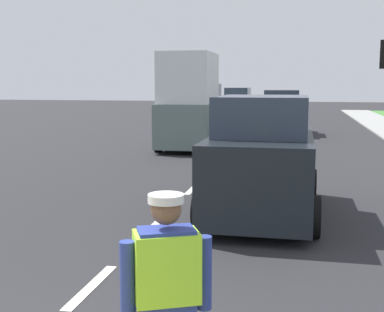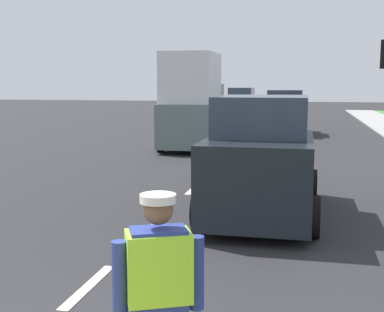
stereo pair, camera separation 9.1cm
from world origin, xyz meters
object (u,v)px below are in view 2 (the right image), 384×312
(car_outgoing_ahead, at_px, (262,160))
(car_outgoing_far, at_px, (285,114))
(car_oncoming_third, at_px, (241,105))
(road_worker, at_px, (162,293))
(delivery_truck, at_px, (194,106))

(car_outgoing_ahead, height_order, car_outgoing_far, car_outgoing_ahead)
(car_oncoming_third, xyz_separation_m, car_outgoing_far, (3.29, -9.11, -0.02))
(road_worker, distance_m, car_oncoming_third, 31.31)
(road_worker, relative_size, car_outgoing_far, 0.42)
(car_outgoing_ahead, bearing_deg, car_oncoming_third, 98.00)
(road_worker, bearing_deg, car_outgoing_ahead, 87.92)
(car_oncoming_third, bearing_deg, delivery_truck, -89.31)
(car_outgoing_ahead, bearing_deg, road_worker, -92.08)
(road_worker, height_order, delivery_truck, delivery_truck)
(car_outgoing_ahead, relative_size, car_outgoing_far, 1.06)
(delivery_truck, bearing_deg, car_outgoing_ahead, -70.43)
(car_outgoing_ahead, height_order, car_oncoming_third, car_outgoing_ahead)
(delivery_truck, xyz_separation_m, car_outgoing_far, (3.10, 6.60, -0.62))
(road_worker, xyz_separation_m, delivery_truck, (-3.12, 15.43, 0.68))
(road_worker, relative_size, car_outgoing_ahead, 0.40)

